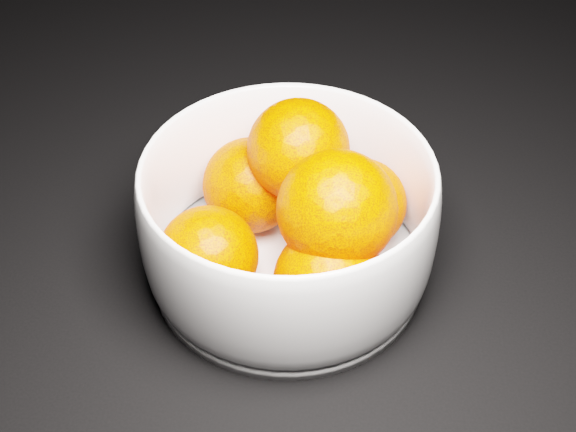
{
  "coord_description": "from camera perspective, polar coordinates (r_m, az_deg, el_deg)",
  "views": [
    {
      "loc": [
        -0.21,
        -0.28,
        0.48
      ],
      "look_at": [
        -0.25,
        0.17,
        0.06
      ],
      "focal_mm": 50.0,
      "sensor_mm": 36.0,
      "label": 1
    }
  ],
  "objects": [
    {
      "name": "orange_pile",
      "position": [
        0.61,
        0.79,
        0.22
      ],
      "size": [
        0.19,
        0.18,
        0.13
      ],
      "color": "#FF4400",
      "rests_on": "bowl"
    },
    {
      "name": "bowl",
      "position": [
        0.62,
        0.0,
        -0.38
      ],
      "size": [
        0.23,
        0.23,
        0.11
      ],
      "rotation": [
        0.0,
        0.0,
        0.12
      ],
      "color": "white",
      "rests_on": "ground"
    }
  ]
}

